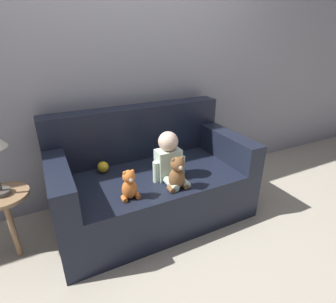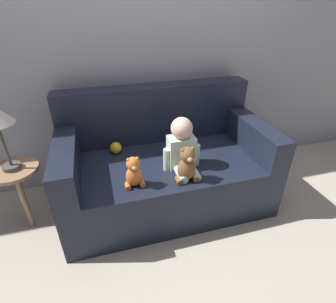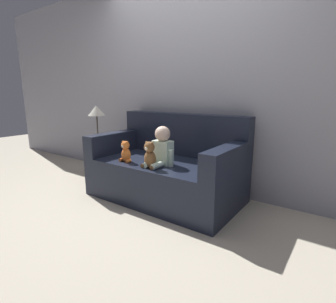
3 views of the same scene
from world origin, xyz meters
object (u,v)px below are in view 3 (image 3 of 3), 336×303
(toy_ball, at_px, (149,149))
(person_baby, at_px, (162,148))
(plush_toy_side, at_px, (126,152))
(side_table, at_px, (97,125))
(couch, at_px, (168,169))
(teddy_bear_brown, at_px, (150,156))

(toy_ball, bearing_deg, person_baby, -37.03)
(plush_toy_side, height_order, toy_ball, plush_toy_side)
(plush_toy_side, distance_m, toy_ball, 0.49)
(plush_toy_side, height_order, side_table, side_table)
(person_baby, xyz_separation_m, toy_ball, (-0.45, 0.34, -0.13))
(couch, bearing_deg, plush_toy_side, -130.80)
(person_baby, height_order, side_table, side_table)
(plush_toy_side, bearing_deg, person_baby, 19.34)
(person_baby, bearing_deg, couch, 109.90)
(couch, xyz_separation_m, teddy_bear_brown, (0.06, -0.39, 0.24))
(toy_ball, bearing_deg, couch, -18.56)
(teddy_bear_brown, relative_size, plush_toy_side, 1.17)
(person_baby, bearing_deg, plush_toy_side, -160.66)
(person_baby, height_order, toy_ball, person_baby)
(person_baby, distance_m, side_table, 1.20)
(plush_toy_side, relative_size, side_table, 0.23)
(couch, distance_m, plush_toy_side, 0.51)
(plush_toy_side, bearing_deg, teddy_bear_brown, -5.58)
(couch, height_order, plush_toy_side, couch)
(toy_ball, bearing_deg, plush_toy_side, -81.22)
(teddy_bear_brown, bearing_deg, plush_toy_side, 174.42)
(person_baby, distance_m, plush_toy_side, 0.41)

